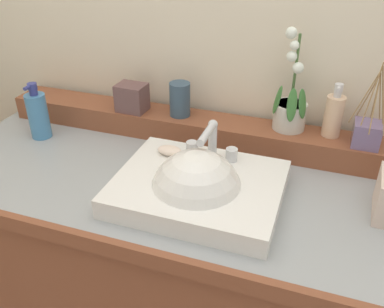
# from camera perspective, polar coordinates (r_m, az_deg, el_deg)

# --- Properties ---
(vanity_cabinet) EXTENTS (1.48, 0.61, 0.84)m
(vanity_cabinet) POSITION_cam_1_polar(r_m,az_deg,el_deg) (1.44, -0.64, -17.16)
(vanity_cabinet) COLOR brown
(vanity_cabinet) RESTS_ON ground
(back_ledge) EXTENTS (1.40, 0.13, 0.08)m
(back_ledge) POSITION_cam_1_polar(r_m,az_deg,el_deg) (1.33, 2.57, 3.26)
(back_ledge) COLOR brown
(back_ledge) RESTS_ON vanity_cabinet
(sink_basin) EXTENTS (0.42, 0.34, 0.27)m
(sink_basin) POSITION_cam_1_polar(r_m,az_deg,el_deg) (1.07, 0.72, -5.18)
(sink_basin) COLOR white
(sink_basin) RESTS_ON vanity_cabinet
(soap_bar) EXTENTS (0.07, 0.04, 0.02)m
(soap_bar) POSITION_cam_1_polar(r_m,az_deg,el_deg) (1.16, -3.07, 0.49)
(soap_bar) COLOR beige
(soap_bar) RESTS_ON sink_basin
(potted_plant) EXTENTS (0.11, 0.11, 0.30)m
(potted_plant) POSITION_cam_1_polar(r_m,az_deg,el_deg) (1.26, 13.29, 6.26)
(potted_plant) COLOR beige
(potted_plant) RESTS_ON back_ledge
(soap_dispenser) EXTENTS (0.05, 0.06, 0.16)m
(soap_dispenser) POSITION_cam_1_polar(r_m,az_deg,el_deg) (1.26, 18.83, 5.10)
(soap_dispenser) COLOR beige
(soap_dispenser) RESTS_ON back_ledge
(tumbler_cup) EXTENTS (0.07, 0.07, 0.11)m
(tumbler_cup) POSITION_cam_1_polar(r_m,az_deg,el_deg) (1.32, -1.67, 7.49)
(tumbler_cup) COLOR #354C61
(tumbler_cup) RESTS_ON back_ledge
(reed_diffuser) EXTENTS (0.09, 0.10, 0.25)m
(reed_diffuser) POSITION_cam_1_polar(r_m,az_deg,el_deg) (1.25, 22.81, 2.68)
(reed_diffuser) COLOR slate
(reed_diffuser) RESTS_ON back_ledge
(trinket_box) EXTENTS (0.10, 0.08, 0.09)m
(trinket_box) POSITION_cam_1_polar(r_m,az_deg,el_deg) (1.37, -8.23, 7.66)
(trinket_box) COLOR brown
(trinket_box) RESTS_ON back_ledge
(lotion_bottle) EXTENTS (0.06, 0.07, 0.18)m
(lotion_bottle) POSITION_cam_1_polar(r_m,az_deg,el_deg) (1.43, -20.33, 5.07)
(lotion_bottle) COLOR teal
(lotion_bottle) RESTS_ON vanity_cabinet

